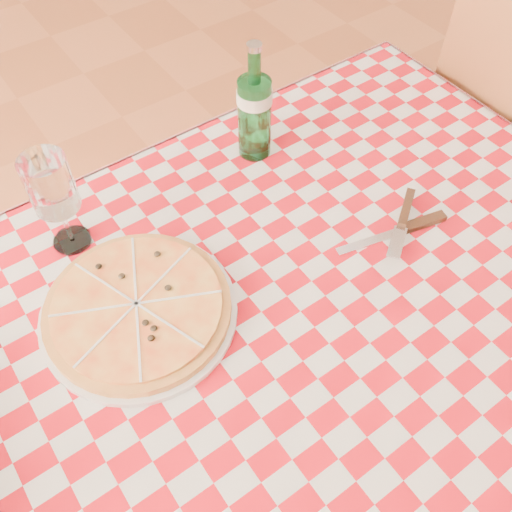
{
  "coord_description": "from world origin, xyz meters",
  "views": [
    {
      "loc": [
        -0.34,
        -0.39,
        1.54
      ],
      "look_at": [
        -0.02,
        0.06,
        0.82
      ],
      "focal_mm": 40.0,
      "sensor_mm": 36.0,
      "label": 1
    }
  ],
  "objects_px": {
    "water_bottle": "(254,102)",
    "dining_table": "(285,327)",
    "pizza_plate": "(138,308)",
    "wine_glass": "(58,204)"
  },
  "relations": [
    {
      "from": "dining_table",
      "to": "wine_glass",
      "type": "bearing_deg",
      "value": 127.24
    },
    {
      "from": "pizza_plate",
      "to": "wine_glass",
      "type": "distance_m",
      "value": 0.22
    },
    {
      "from": "pizza_plate",
      "to": "water_bottle",
      "type": "height_order",
      "value": "water_bottle"
    },
    {
      "from": "water_bottle",
      "to": "dining_table",
      "type": "bearing_deg",
      "value": -116.71
    },
    {
      "from": "dining_table",
      "to": "pizza_plate",
      "type": "height_order",
      "value": "pizza_plate"
    },
    {
      "from": "dining_table",
      "to": "wine_glass",
      "type": "relative_size",
      "value": 6.25
    },
    {
      "from": "water_bottle",
      "to": "wine_glass",
      "type": "height_order",
      "value": "water_bottle"
    },
    {
      "from": "water_bottle",
      "to": "wine_glass",
      "type": "relative_size",
      "value": 1.25
    },
    {
      "from": "dining_table",
      "to": "pizza_plate",
      "type": "bearing_deg",
      "value": 153.06
    },
    {
      "from": "dining_table",
      "to": "pizza_plate",
      "type": "xyz_separation_m",
      "value": [
        -0.21,
        0.11,
        0.12
      ]
    }
  ]
}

